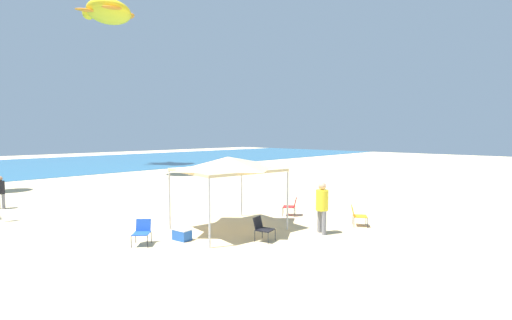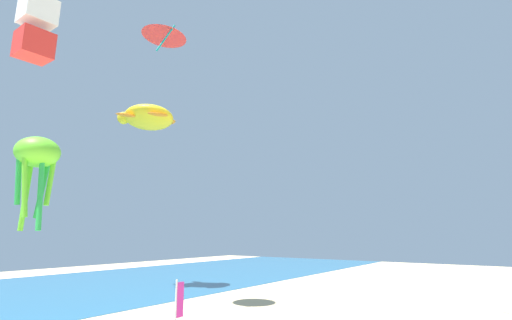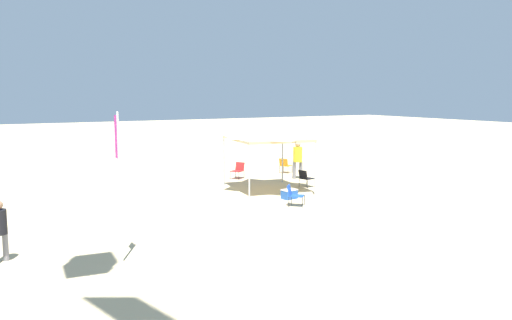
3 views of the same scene
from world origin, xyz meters
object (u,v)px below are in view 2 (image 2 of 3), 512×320
Objects in this scene: kite_delta_red at (165,33)px; kite_box_white at (36,29)px; kite_octopus_lime at (37,157)px; kite_turtle_yellow at (148,118)px; canopy_tent at (493,318)px.

kite_box_white is at bearing 162.06° from kite_delta_red.
kite_octopus_lime is (-9.51, -1.93, -11.99)m from kite_delta_red.
kite_delta_red reaches higher than kite_turtle_yellow.
kite_box_white is (-19.91, -19.34, -5.55)m from kite_turtle_yellow.
canopy_tent is 35.28m from kite_turtle_yellow.
kite_box_white is 0.44× the size of kite_octopus_lime.
kite_octopus_lime reaches higher than canopy_tent.
kite_turtle_yellow is at bearing -131.93° from kite_box_white.
kite_delta_red reaches higher than kite_box_white.
kite_delta_red is (-6.45, -9.72, 3.70)m from kite_turtle_yellow.
kite_delta_red is 15.43m from kite_octopus_lime.
kite_delta_red reaches higher than kite_octopus_lime.
kite_turtle_yellow is 3.19× the size of kite_box_white.
kite_box_white is 18.96m from kite_delta_red.
kite_box_white is at bearing 111.03° from kite_turtle_yellow.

